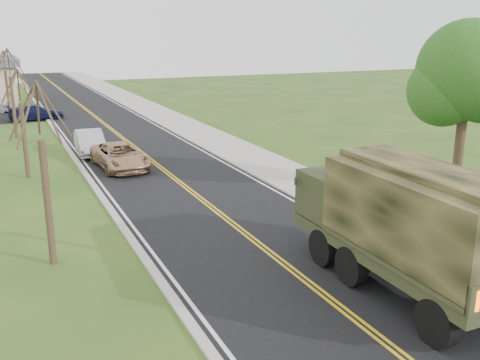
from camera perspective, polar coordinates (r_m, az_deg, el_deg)
road at (r=48.93m, az=-14.80°, el=6.24°), size 8.00×120.00×0.01m
curb_right at (r=49.78m, az=-10.08°, el=6.73°), size 0.30×120.00×0.12m
sidewalk_right at (r=50.25m, az=-8.14°, el=6.88°), size 3.20×120.00×0.10m
curb_left at (r=48.40m, az=-19.66°, el=5.80°), size 0.30×120.00×0.10m
leafy_tree at (r=26.17m, az=23.05°, el=9.94°), size 4.83×4.50×8.10m
bare_tree_a at (r=18.35m, az=-19.98°, el=-0.84°), size 1.93×2.26×6.08m
bare_tree_b at (r=30.10m, az=-22.09°, el=4.80°), size 1.83×2.14×5.73m
bare_tree_c at (r=41.93m, az=-23.08°, el=7.86°), size 2.04×2.39×6.42m
bare_tree_d at (r=53.89m, az=-23.58°, el=9.02°), size 1.88×2.20×5.91m
military_truck at (r=16.26m, az=17.40°, el=-3.97°), size 2.92×8.02×3.97m
suv_champagne at (r=30.96m, az=-12.68°, el=2.50°), size 2.72×5.28×1.43m
sedan_silver at (r=35.14m, az=-15.71°, el=3.89°), size 1.77×4.61×1.50m
pickup_navy at (r=24.17m, az=24.24°, el=-2.05°), size 5.64×4.51×1.53m
lot_car_navy at (r=50.37m, az=-20.93°, el=6.75°), size 4.75×2.27×1.34m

